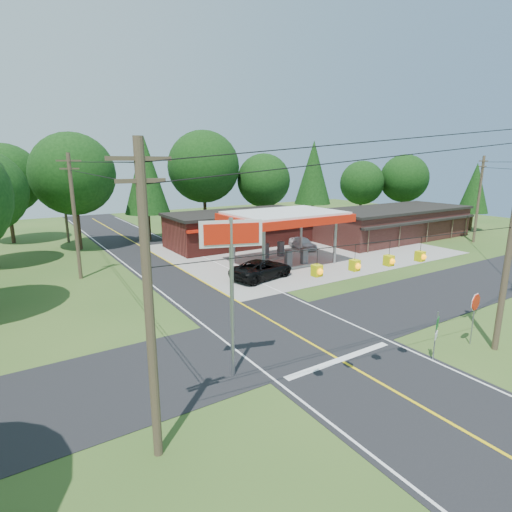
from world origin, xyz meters
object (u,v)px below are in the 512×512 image
sedan_car (303,243)px  gas_canopy (285,218)px  suv_car (262,269)px  big_stop_sign (232,260)px  octagonal_stop_sign (475,306)px

sedan_car → gas_canopy: bearing=-139.0°
suv_car → sedan_car: bearing=-66.8°
sedan_car → big_stop_sign: size_ratio=0.54×
big_stop_sign → sedan_car: bearing=44.3°
sedan_car → octagonal_stop_sign: octagonal_stop_sign is taller
suv_car → big_stop_sign: (-9.50, -12.01, 4.52)m
gas_canopy → octagonal_stop_sign: gas_canopy is taller
gas_canopy → sedan_car: gas_canopy is taller
gas_canopy → suv_car: gas_canopy is taller
suv_car → big_stop_sign: big_stop_sign is taller
sedan_car → big_stop_sign: big_stop_sign is taller
big_stop_sign → octagonal_stop_sign: bearing=-18.5°
sedan_car → big_stop_sign: (-19.50, -19.01, 4.64)m
gas_canopy → octagonal_stop_sign: size_ratio=3.78×
gas_canopy → octagonal_stop_sign: 19.24m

